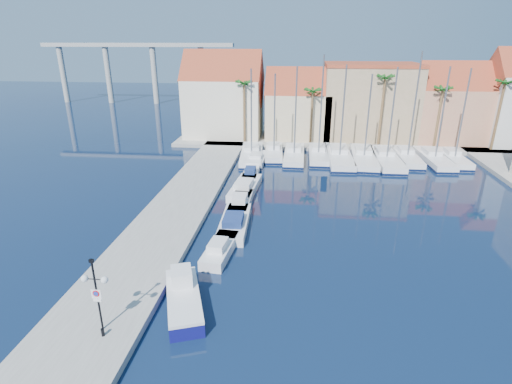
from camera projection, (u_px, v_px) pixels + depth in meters
The scene contains 32 objects.
ground at pixel (250, 339), 22.02m from camera, with size 260.00×260.00×0.00m, color black.
quay_west at pixel (168, 223), 35.36m from camera, with size 6.00×77.00×0.50m, color gray.
shore_north at pixel (346, 138), 65.42m from camera, with size 54.00×16.00×0.50m, color gray.
lamp_post at pixel (95, 284), 21.04m from camera, with size 1.51×0.41×4.44m.
bollard at pixel (103, 332), 21.51m from camera, with size 0.18×0.18×0.45m, color black.
fishing_boat at pixel (183, 297), 24.50m from camera, with size 3.79×6.16×2.04m.
motorboat_west_0 at pixel (220, 249), 30.43m from camera, with size 2.21×5.48×1.40m.
motorboat_west_1 at pixel (234, 223), 34.78m from camera, with size 2.56×7.32×1.40m.
motorboat_west_2 at pixel (241, 202), 39.13m from camera, with size 1.87×5.79×1.40m.
motorboat_west_3 at pixel (245, 187), 43.09m from camera, with size 2.97×7.64×1.40m.
motorboat_west_4 at pixel (251, 174), 47.32m from camera, with size 1.73×5.28×1.40m.
motorboat_west_5 at pixel (257, 159), 53.12m from camera, with size 2.44×7.02×1.40m.
sailboat_0 at pixel (252, 154), 55.04m from camera, with size 3.76×11.21×11.95m.
sailboat_1 at pixel (274, 152), 56.03m from camera, with size 2.88×8.99×11.25m.
sailboat_2 at pixel (294, 154), 54.89m from camera, with size 2.77×10.17×12.21m.
sailboat_3 at pixel (318, 154), 55.10m from camera, with size 2.59×9.74×13.65m.
sailboat_4 at pixel (339, 156), 54.08m from camera, with size 3.37×11.97×12.50m.
sailboat_5 at pixel (363, 157), 53.84m from camera, with size 3.69×11.78×11.41m.
sailboat_6 at pixel (386, 158), 53.18m from camera, with size 3.22×11.61×12.29m.
sailboat_7 at pixel (406, 156), 53.91m from camera, with size 2.63×9.67×14.10m.
sailboat_8 at pixel (433, 158), 53.16m from camera, with size 3.20×10.41×12.35m.
sailboat_9 at pixel (453, 158), 53.23m from camera, with size 2.38×8.74×12.13m.
building_0 at pixel (224, 98), 64.26m from camera, with size 12.30×9.00×13.50m.
building_1 at pixel (298, 107), 63.49m from camera, with size 10.30×8.00×11.00m.
building_2 at pixel (369, 101), 62.95m from camera, with size 14.20×10.20×11.50m.
building_3 at pixel (449, 106), 60.95m from camera, with size 10.30×8.00×12.00m.
palm_0 at pixel (244, 85), 58.30m from camera, with size 2.60×2.60×10.15m.
palm_1 at pixel (313, 93), 57.62m from camera, with size 2.60×2.60×9.15m.
palm_2 at pixel (385, 80), 55.93m from camera, with size 2.60×2.60×11.15m.
palm_3 at pixel (443, 91), 55.63m from camera, with size 2.60×2.60×9.65m.
palm_4 at pixel (505, 85), 54.47m from camera, with size 2.60×2.60×10.65m.
viaduct at pixel (133, 61), 98.32m from camera, with size 48.00×2.20×14.45m.
Camera 1 is at (2.27, -17.46, 15.55)m, focal length 28.00 mm.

